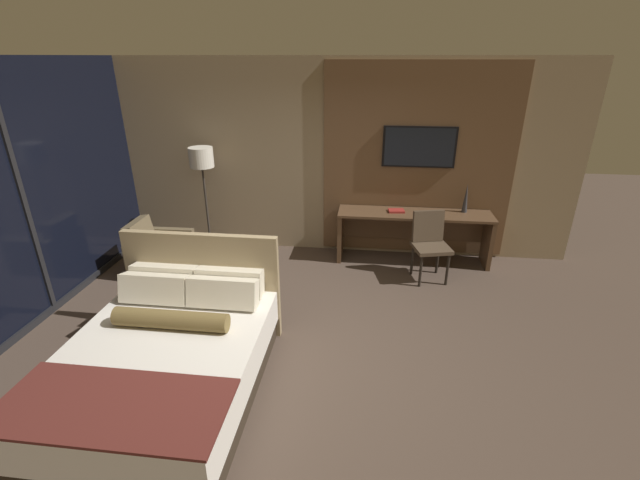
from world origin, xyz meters
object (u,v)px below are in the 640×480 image
Objects in this scene: book at (396,211)px; armchair_by_window at (160,255)px; tv at (419,147)px; desk at (413,227)px; desk_chair at (430,239)px; floor_lamp at (202,166)px; vase_tall at (466,198)px; bed at (167,359)px.

armchair_by_window is at bearing -166.55° from book.
armchair_by_window is 3.37m from book.
armchair_by_window is 3.17× the size of book.
desk is at bearing -90.00° from tv.
book is (-0.43, 0.49, 0.21)m from desk_chair.
desk is 3.15m from floor_lamp.
desk_chair reaches higher than armchair_by_window.
floor_lamp is (-3.03, -0.32, -0.28)m from tv.
desk_chair is 2.22× the size of vase_tall.
desk is 3.60m from armchair_by_window.
desk_chair is 1.22× the size of armchair_by_window.
armchair_by_window is at bearing -164.03° from tv.
tv reaches higher than bed.
bed is at bearing -126.36° from tv.
vase_tall is (0.69, -0.12, -0.67)m from tv.
bed is 1.31× the size of floor_lamp.
tv is 1.34× the size of armchair_by_window.
floor_lamp is 2.83m from book.
bed reaches higher than armchair_by_window.
desk is at bearing 6.22° from book.
armchair_by_window is 4.34m from vase_tall.
armchair_by_window is at bearing -168.13° from vase_tall.
armchair_by_window is (-3.67, -0.28, -0.30)m from desk_chair.
book is at bearing -139.08° from tv.
desk_chair is at bearing -86.86° from armchair_by_window.
armchair_by_window is (-1.14, 2.20, -0.08)m from bed.
tv is at bearing 89.53° from desk_chair.
desk is at bearing -173.54° from vase_tall.
bed is 2.81× the size of armchair_by_window.
bed is 2.10× the size of tv.
vase_tall is at bearing 45.28° from bed.
desk_chair is 0.69m from book.
bed is 2.30× the size of desk_chair.
floor_lamp is at bearing 159.32° from desk_chair.
tv is (2.36, 3.20, 1.30)m from bed.
book is (3.24, 0.77, 0.51)m from armchair_by_window.
tv is 2.43× the size of vase_tall.
tv is at bearing 53.64° from bed.
bed is 4.18m from tv.
bed reaches higher than desk.
tv reaches higher than desk.
bed reaches higher than desk_chair.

